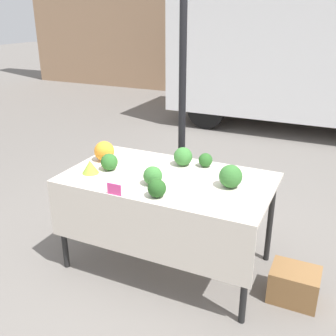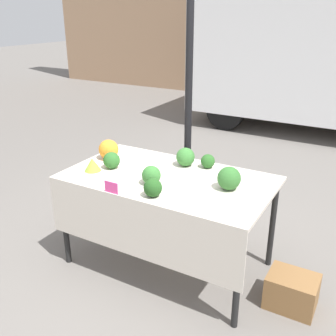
# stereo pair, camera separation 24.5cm
# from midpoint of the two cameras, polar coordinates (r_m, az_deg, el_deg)

# --- Properties ---
(ground_plane) EXTENTS (40.00, 40.00, 0.00)m
(ground_plane) POSITION_cam_midpoint_polar(r_m,az_deg,el_deg) (3.69, 1.96, -13.60)
(ground_plane) COLOR slate
(tent_pole) EXTENTS (0.07, 0.07, 2.70)m
(tent_pole) POSITION_cam_midpoint_polar(r_m,az_deg,el_deg) (3.82, 4.87, 9.88)
(tent_pole) COLOR black
(tent_pole) RESTS_ON ground_plane
(parked_truck) EXTENTS (4.78, 2.11, 2.62)m
(parked_truck) POSITION_cam_midpoint_polar(r_m,az_deg,el_deg) (7.97, 22.13, 15.00)
(parked_truck) COLOR white
(parked_truck) RESTS_ON ground_plane
(market_table) EXTENTS (1.72, 0.98, 0.85)m
(market_table) POSITION_cam_midpoint_polar(r_m,az_deg,el_deg) (3.26, 1.56, -3.39)
(market_table) COLOR beige
(market_table) RESTS_ON ground_plane
(orange_cauliflower) EXTENTS (0.18, 0.18, 0.18)m
(orange_cauliflower) POSITION_cam_midpoint_polar(r_m,az_deg,el_deg) (3.66, -6.73, 2.67)
(orange_cauliflower) COLOR orange
(orange_cauliflower) RESTS_ON market_table
(romanesco_head) EXTENTS (0.14, 0.14, 0.11)m
(romanesco_head) POSITION_cam_midpoint_polar(r_m,az_deg,el_deg) (3.41, -8.91, 0.47)
(romanesco_head) COLOR #93B238
(romanesco_head) RESTS_ON market_table
(broccoli_head_0) EXTENTS (0.12, 0.12, 0.12)m
(broccoli_head_0) POSITION_cam_midpoint_polar(r_m,az_deg,el_deg) (3.47, 7.82, 0.96)
(broccoli_head_0) COLOR #285B23
(broccoli_head_0) RESTS_ON market_table
(broccoli_head_1) EXTENTS (0.17, 0.17, 0.17)m
(broccoli_head_1) POSITION_cam_midpoint_polar(r_m,az_deg,el_deg) (3.48, 4.57, 1.58)
(broccoli_head_1) COLOR #387533
(broccoli_head_1) RESTS_ON market_table
(broccoli_head_2) EXTENTS (0.15, 0.15, 0.15)m
(broccoli_head_2) POSITION_cam_midpoint_polar(r_m,az_deg,el_deg) (3.44, -6.18, 1.09)
(broccoli_head_2) COLOR #2D6628
(broccoli_head_2) RESTS_ON market_table
(broccoli_head_3) EXTENTS (0.15, 0.15, 0.15)m
(broccoli_head_3) POSITION_cam_midpoint_polar(r_m,az_deg,el_deg) (3.11, -0.18, -1.09)
(broccoli_head_3) COLOR #387533
(broccoli_head_3) RESTS_ON market_table
(broccoli_head_4) EXTENTS (0.14, 0.14, 0.14)m
(broccoli_head_4) POSITION_cam_midpoint_polar(r_m,az_deg,el_deg) (2.91, 0.20, -2.93)
(broccoli_head_4) COLOR #23511E
(broccoli_head_4) RESTS_ON market_table
(broccoli_head_5) EXTENTS (0.18, 0.18, 0.18)m
(broccoli_head_5) POSITION_cam_midpoint_polar(r_m,az_deg,el_deg) (3.07, 11.13, -1.51)
(broccoli_head_5) COLOR #336B2D
(broccoli_head_5) RESTS_ON market_table
(price_sign) EXTENTS (0.12, 0.01, 0.09)m
(price_sign) POSITION_cam_midpoint_polar(r_m,az_deg,el_deg) (2.99, -5.92, -2.86)
(price_sign) COLOR #EF4793
(price_sign) RESTS_ON market_table
(produce_crate) EXTENTS (0.37, 0.29, 0.27)m
(produce_crate) POSITION_cam_midpoint_polar(r_m,az_deg,el_deg) (3.34, 19.62, -16.55)
(produce_crate) COLOR olive
(produce_crate) RESTS_ON ground_plane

